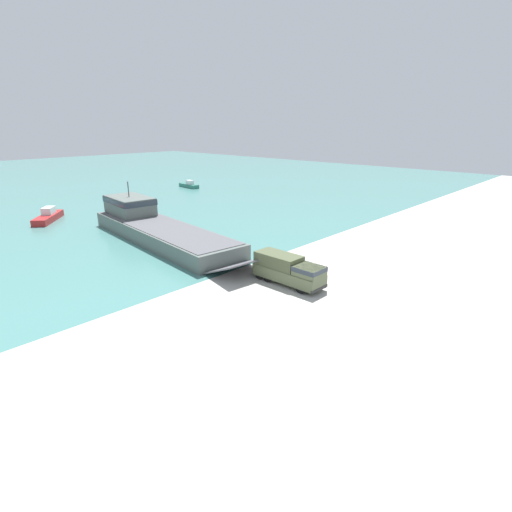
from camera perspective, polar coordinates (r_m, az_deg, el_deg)
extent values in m
plane|color=#B7B5AD|center=(42.60, 4.97, -3.89)|extent=(240.00, 240.00, 0.00)
cube|color=#477F7A|center=(126.35, -32.57, 8.23)|extent=(240.00, 180.00, 0.01)
cube|color=#56605B|center=(58.86, -13.19, 3.12)|extent=(10.72, 31.17, 2.18)
cube|color=#56565B|center=(58.58, -13.27, 4.19)|extent=(9.99, 29.89, 0.08)
cube|color=#56605B|center=(67.60, -17.57, 6.88)|extent=(6.11, 9.07, 2.85)
cube|color=#28333D|center=(67.44, -17.64, 7.59)|extent=(6.27, 9.17, 0.86)
cylinder|color=#3F3F42|center=(67.16, -17.78, 9.08)|extent=(0.16, 0.16, 2.40)
cube|color=#56565B|center=(44.47, -2.37, -1.25)|extent=(6.84, 5.68, 2.17)
cube|color=#566042|center=(42.08, 4.65, -2.67)|extent=(2.60, 8.04, 1.22)
cube|color=#566042|center=(40.21, 7.62, -2.15)|extent=(2.41, 2.74, 0.94)
cube|color=#28333D|center=(40.13, 7.63, -1.84)|extent=(2.49, 2.77, 0.47)
cube|color=#495236|center=(42.44, 3.26, -0.58)|extent=(2.48, 5.11, 1.38)
cube|color=#2D2D2D|center=(40.10, 9.01, -4.66)|extent=(2.60, 0.25, 0.32)
cylinder|color=black|center=(41.64, 8.21, -3.62)|extent=(0.40, 1.27, 1.27)
cylinder|color=black|center=(40.04, 6.45, -4.46)|extent=(0.40, 1.27, 1.27)
cylinder|color=black|center=(44.13, 3.54, -2.17)|extent=(0.40, 1.27, 1.27)
cylinder|color=black|center=(42.63, 1.71, -2.90)|extent=(0.40, 1.27, 1.27)
cylinder|color=black|center=(44.79, 2.46, -1.83)|extent=(0.40, 1.27, 1.27)
cylinder|color=black|center=(43.32, 0.63, -2.54)|extent=(0.40, 1.27, 1.27)
cylinder|color=#4C4738|center=(43.66, 7.88, -2.84)|extent=(0.14, 0.14, 0.85)
cylinder|color=#4C4738|center=(43.50, 7.93, -2.93)|extent=(0.14, 0.14, 0.85)
cube|color=#4C4738|center=(43.31, 7.95, -1.95)|extent=(0.48, 0.48, 0.67)
sphere|color=tan|center=(43.16, 7.97, -1.39)|extent=(0.23, 0.23, 0.23)
cube|color=#B22323|center=(78.42, -27.55, 4.86)|extent=(7.55, 8.34, 1.09)
cube|color=silver|center=(78.82, -27.51, 5.78)|extent=(2.97, 3.10, 1.20)
cube|color=#2D7060|center=(108.68, -9.57, 9.87)|extent=(2.32, 6.93, 0.92)
cube|color=silver|center=(108.12, -9.44, 10.35)|extent=(1.44, 2.13, 1.02)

